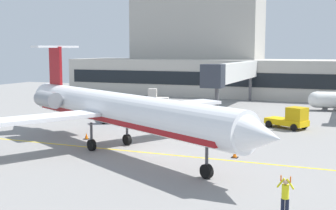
{
  "coord_description": "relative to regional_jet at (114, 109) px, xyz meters",
  "views": [
    {
      "loc": [
        14.31,
        -30.19,
        7.82
      ],
      "look_at": [
        -0.73,
        6.37,
        3.0
      ],
      "focal_mm": 48.26,
      "sensor_mm": 36.0,
      "label": 1
    }
  ],
  "objects": [
    {
      "name": "belt_loader",
      "position": [
        11.63,
        14.99,
        -2.22
      ],
      "size": [
        4.55,
        3.44,
        2.22
      ],
      "color": "#E5B20C",
      "rests_on": "ground"
    },
    {
      "name": "baggage_tug",
      "position": [
        -7.07,
        11.49,
        -2.19
      ],
      "size": [
        3.13,
        3.38,
        2.39
      ],
      "color": "#1E4CB2",
      "rests_on": "ground"
    },
    {
      "name": "marshaller",
      "position": [
        14.54,
        -9.93,
        -2.19
      ],
      "size": [
        0.83,
        0.34,
        2.03
      ],
      "color": "#191E33",
      "rests_on": "ground"
    },
    {
      "name": "pushback_tractor",
      "position": [
        -9.27,
        28.98,
        -2.24
      ],
      "size": [
        3.28,
        2.51,
        2.25
      ],
      "color": "silver",
      "rests_on": "ground"
    },
    {
      "name": "terminal_building",
      "position": [
        -4.92,
        47.3,
        3.32
      ],
      "size": [
        58.85,
        14.9,
        18.97
      ],
      "color": "#B7B2A8",
      "rests_on": "ground"
    },
    {
      "name": "safety_cone_bravo",
      "position": [
        -4.36,
        2.68,
        -2.99
      ],
      "size": [
        0.47,
        0.47,
        0.55
      ],
      "color": "orange",
      "rests_on": "ground"
    },
    {
      "name": "jet_bridge_west",
      "position": [
        2.63,
        27.35,
        1.65
      ],
      "size": [
        2.4,
        22.54,
        6.26
      ],
      "color": "silver",
      "rests_on": "ground"
    },
    {
      "name": "regional_jet",
      "position": [
        0.0,
        0.0,
        0.0
      ],
      "size": [
        28.5,
        22.0,
        8.24
      ],
      "color": "white",
      "rests_on": "ground"
    },
    {
      "name": "ground",
      "position": [
        2.91,
        -0.63,
        -3.28
      ],
      "size": [
        120.0,
        120.0,
        0.11
      ],
      "color": "gray"
    },
    {
      "name": "safety_cone_alpha",
      "position": [
        9.45,
        0.9,
        -2.99
      ],
      "size": [
        0.47,
        0.47,
        0.55
      ],
      "color": "orange",
      "rests_on": "ground"
    }
  ]
}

